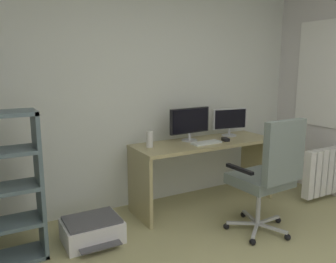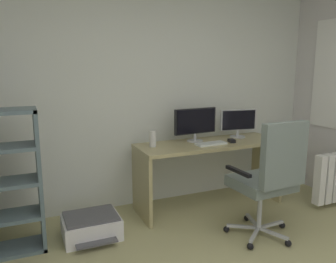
% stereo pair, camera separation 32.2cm
% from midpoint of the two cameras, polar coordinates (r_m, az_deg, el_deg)
% --- Properties ---
extents(wall_back, '(4.41, 0.10, 2.67)m').
position_cam_midpoint_polar(wall_back, '(3.85, -8.19, 7.14)').
color(wall_back, silver).
rests_on(wall_back, ground).
extents(desk, '(1.65, 0.56, 0.74)m').
position_cam_midpoint_polar(desk, '(3.88, 3.70, -4.38)').
color(desk, tan).
rests_on(desk, ground).
extents(monitor_main, '(0.52, 0.18, 0.37)m').
position_cam_midpoint_polar(monitor_main, '(3.81, 1.25, 1.58)').
color(monitor_main, '#B2B5B7').
rests_on(monitor_main, desk).
extents(monitor_secondary, '(0.44, 0.18, 0.33)m').
position_cam_midpoint_polar(monitor_secondary, '(4.13, 8.07, 1.84)').
color(monitor_secondary, '#B2B5B7').
rests_on(monitor_secondary, desk).
extents(keyboard, '(0.35, 0.15, 0.02)m').
position_cam_midpoint_polar(keyboard, '(3.72, 3.98, -1.91)').
color(keyboard, silver).
rests_on(keyboard, desk).
extents(computer_mouse, '(0.08, 0.11, 0.03)m').
position_cam_midpoint_polar(computer_mouse, '(3.88, 7.24, -1.35)').
color(computer_mouse, black).
rests_on(computer_mouse, desk).
extents(desktop_speaker, '(0.07, 0.07, 0.17)m').
position_cam_midpoint_polar(desktop_speaker, '(3.56, -5.72, -1.31)').
color(desktop_speaker, silver).
rests_on(desktop_speaker, desk).
extents(office_chair, '(0.63, 0.63, 1.12)m').
position_cam_midpoint_polar(office_chair, '(3.24, 13.79, -6.59)').
color(office_chair, '#B7BABC').
rests_on(office_chair, ground).
extents(printer, '(0.51, 0.49, 0.22)m').
position_cam_midpoint_polar(printer, '(3.35, -15.34, -15.62)').
color(printer, silver).
rests_on(printer, ground).
extents(radiator, '(0.85, 0.10, 0.56)m').
position_cam_midpoint_polar(radiator, '(4.50, 23.63, -6.00)').
color(radiator, white).
rests_on(radiator, ground).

